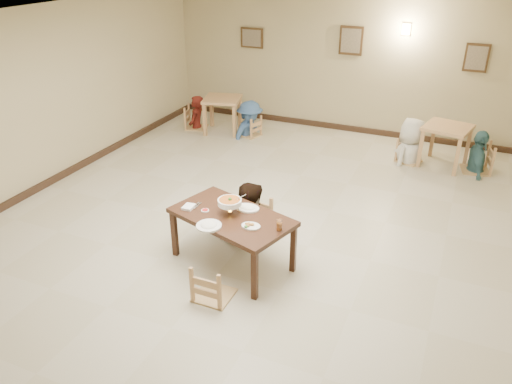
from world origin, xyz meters
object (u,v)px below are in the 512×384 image
at_px(bg_chair_ll, 196,107).
at_px(bg_chair_rl, 412,140).
at_px(bg_table_left, 222,104).
at_px(bg_diner_a, 195,96).
at_px(bg_diner_c, 415,119).
at_px(bg_chair_rr, 480,145).
at_px(bg_table_right, 447,133).
at_px(bg_diner_b, 250,101).
at_px(curry_warmer, 230,202).
at_px(bg_chair_lr, 250,117).
at_px(chair_near, 213,265).
at_px(bg_diner_d, 483,131).
at_px(chair_far, 252,203).
at_px(main_table, 232,220).
at_px(drink_glass, 279,225).
at_px(main_diner, 247,183).

distance_m(bg_chair_ll, bg_chair_rl, 4.80).
bearing_deg(bg_table_left, bg_chair_ll, -176.56).
distance_m(bg_diner_a, bg_diner_c, 4.80).
xyz_separation_m(bg_chair_rr, bg_diner_c, (-1.22, -0.04, 0.36)).
relative_size(bg_table_right, bg_diner_b, 0.60).
height_order(curry_warmer, bg_table_left, curry_warmer).
bearing_deg(bg_chair_lr, bg_table_left, -74.60).
distance_m(bg_table_left, bg_diner_c, 4.14).
height_order(curry_warmer, bg_chair_ll, curry_warmer).
relative_size(chair_near, curry_warmer, 2.69).
xyz_separation_m(bg_chair_lr, bg_diner_d, (4.69, -0.03, 0.36)).
bearing_deg(chair_far, bg_diner_c, 73.22).
height_order(bg_table_left, bg_diner_a, bg_diner_a).
height_order(bg_chair_rr, bg_diner_b, bg_diner_b).
bearing_deg(bg_chair_rl, curry_warmer, 179.23).
xyz_separation_m(main_table, bg_diner_b, (-1.80, 4.56, 0.14)).
bearing_deg(bg_table_right, bg_chair_lr, 179.93).
xyz_separation_m(bg_chair_ll, bg_diner_b, (1.34, 0.03, 0.30)).
relative_size(drink_glass, bg_chair_rl, 0.16).
bearing_deg(chair_far, bg_chair_lr, 122.98).
xyz_separation_m(bg_table_left, bg_chair_ll, (-0.67, -0.04, -0.15)).
xyz_separation_m(chair_near, bg_chair_rr, (2.78, 5.27, 0.05)).
bearing_deg(drink_glass, curry_warmer, 169.64).
bearing_deg(main_diner, chair_far, -118.14).
height_order(chair_near, main_diner, main_diner).
relative_size(main_diner, bg_diner_d, 1.09).
height_order(main_table, bg_diner_d, bg_diner_d).
bearing_deg(bg_table_right, chair_far, -121.85).
relative_size(bg_chair_ll, bg_chair_rl, 1.11).
xyz_separation_m(bg_table_right, bg_chair_lr, (-4.08, 0.01, -0.23)).
height_order(main_table, chair_near, chair_near).
bearing_deg(bg_diner_d, curry_warmer, 136.37).
bearing_deg(bg_table_right, chair_near, -112.27).
bearing_deg(bg_diner_c, bg_chair_ll, -66.10).
height_order(main_table, bg_chair_ll, bg_chair_ll).
bearing_deg(chair_far, main_diner, -92.21).
height_order(main_diner, bg_diner_c, bg_diner_c).
distance_m(chair_far, drink_glass, 1.21).
distance_m(bg_diner_b, bg_diner_d, 4.69).
distance_m(bg_chair_rr, bg_diner_a, 6.03).
bearing_deg(bg_table_left, chair_far, -57.55).
distance_m(bg_diner_a, bg_diner_b, 1.34).
distance_m(bg_chair_ll, bg_chair_lr, 1.34).
relative_size(bg_table_right, bg_chair_ll, 0.97).
distance_m(bg_chair_lr, bg_diner_b, 0.36).
xyz_separation_m(drink_glass, bg_table_right, (1.58, 4.66, -0.14)).
height_order(drink_glass, bg_table_right, drink_glass).
bearing_deg(chair_near, bg_chair_rr, -118.07).
relative_size(bg_table_left, bg_chair_rl, 1.08).
bearing_deg(bg_chair_rr, bg_table_left, -101.62).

